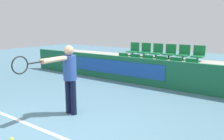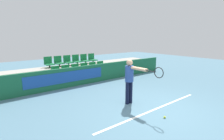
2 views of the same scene
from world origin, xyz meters
TOP-DOWN VIEW (x-y plane):
  - ground_plane at (0.00, 0.00)m, footprint 30.00×30.00m
  - court_baseline at (0.00, 0.05)m, footprint 4.67×0.08m
  - barrier_wall at (-0.03, 4.14)m, footprint 10.69×0.14m
  - bleacher_tier_front at (0.00, 4.70)m, footprint 10.29×0.95m
  - bleacher_tier_middle at (0.00, 5.65)m, footprint 10.29×0.95m
  - stadium_chair_0 at (-1.32, 4.82)m, footprint 0.41×0.46m
  - stadium_chair_1 at (-0.79, 4.82)m, footprint 0.41×0.46m
  - stadium_chair_2 at (-0.26, 4.82)m, footprint 0.41×0.46m
  - stadium_chair_3 at (0.26, 4.82)m, footprint 0.41×0.46m
  - stadium_chair_4 at (0.79, 4.82)m, footprint 0.41×0.46m
  - stadium_chair_5 at (1.32, 4.82)m, footprint 0.41×0.46m
  - stadium_chair_6 at (-1.32, 5.78)m, footprint 0.41×0.46m
  - stadium_chair_7 at (-0.79, 5.78)m, footprint 0.41×0.46m
  - stadium_chair_8 at (-0.26, 5.78)m, footprint 0.41×0.46m
  - stadium_chair_9 at (0.26, 5.78)m, footprint 0.41×0.46m
  - stadium_chair_10 at (0.79, 5.78)m, footprint 0.41×0.46m
  - stadium_chair_11 at (1.32, 5.78)m, footprint 0.41×0.46m
  - tennis_player at (-0.26, 0.88)m, footprint 0.29×1.49m
  - tennis_ball at (-0.25, -0.51)m, footprint 0.07×0.07m

SIDE VIEW (x-z plane):
  - ground_plane at x=0.00m, z-range 0.00..0.00m
  - court_baseline at x=0.00m, z-range 0.00..0.01m
  - tennis_ball at x=-0.25m, z-range 0.00..0.07m
  - bleacher_tier_front at x=0.00m, z-range 0.00..0.37m
  - bleacher_tier_middle at x=0.00m, z-range 0.00..0.73m
  - barrier_wall at x=-0.03m, z-range 0.00..0.91m
  - stadium_chair_0 at x=-1.32m, z-range 0.33..0.88m
  - stadium_chair_1 at x=-0.79m, z-range 0.33..0.88m
  - stadium_chair_2 at x=-0.26m, z-range 0.33..0.88m
  - stadium_chair_3 at x=0.26m, z-range 0.33..0.88m
  - stadium_chair_4 at x=0.79m, z-range 0.33..0.88m
  - stadium_chair_5 at x=1.32m, z-range 0.33..0.88m
  - tennis_player at x=-0.26m, z-range 0.17..1.73m
  - stadium_chair_6 at x=-1.32m, z-range 0.70..1.25m
  - stadium_chair_7 at x=-0.79m, z-range 0.70..1.25m
  - stadium_chair_8 at x=-0.26m, z-range 0.70..1.25m
  - stadium_chair_9 at x=0.26m, z-range 0.70..1.25m
  - stadium_chair_10 at x=0.79m, z-range 0.70..1.25m
  - stadium_chair_11 at x=1.32m, z-range 0.70..1.25m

